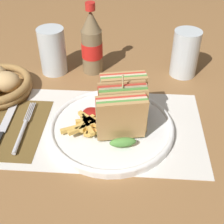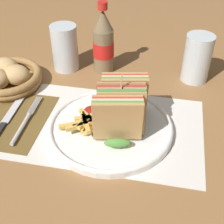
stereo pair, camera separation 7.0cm
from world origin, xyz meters
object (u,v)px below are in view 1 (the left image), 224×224
(plate_main, at_px, (111,128))
(glass_far, at_px, (53,51))
(glass_near, at_px, (185,56))
(club_sandwich, at_px, (122,107))
(knife, at_px, (4,127))
(coke_bottle_near, at_px, (92,44))
(fork, at_px, (22,131))

(plate_main, relative_size, glass_far, 2.16)
(glass_near, bearing_deg, plate_main, -125.53)
(club_sandwich, xyz_separation_m, knife, (-0.27, -0.01, -0.06))
(coke_bottle_near, height_order, glass_near, coke_bottle_near)
(club_sandwich, xyz_separation_m, coke_bottle_near, (-0.10, 0.26, 0.02))
(knife, xyz_separation_m, glass_near, (0.44, 0.27, 0.05))
(knife, bearing_deg, plate_main, -0.01)
(fork, distance_m, coke_bottle_near, 0.32)
(plate_main, xyz_separation_m, glass_near, (0.19, 0.26, 0.05))
(plate_main, height_order, glass_far, glass_far)
(coke_bottle_near, relative_size, glass_far, 1.53)
(fork, height_order, knife, fork)
(knife, height_order, coke_bottle_near, coke_bottle_near)
(knife, distance_m, glass_near, 0.52)
(plate_main, bearing_deg, coke_bottle_near, 105.58)
(glass_near, xyz_separation_m, glass_far, (-0.37, -0.01, 0.01))
(plate_main, height_order, fork, plate_main)
(fork, distance_m, glass_far, 0.28)
(knife, bearing_deg, club_sandwich, 0.67)
(knife, bearing_deg, fork, -18.41)
(knife, distance_m, glass_far, 0.27)
(glass_far, bearing_deg, glass_near, 1.70)
(coke_bottle_near, bearing_deg, fork, -113.94)
(fork, xyz_separation_m, coke_bottle_near, (0.13, 0.29, 0.08))
(knife, bearing_deg, glass_far, 74.25)
(fork, xyz_separation_m, knife, (-0.05, 0.01, -0.00))
(plate_main, xyz_separation_m, knife, (-0.25, -0.01, -0.00))
(club_sandwich, distance_m, glass_near, 0.31)
(plate_main, distance_m, glass_far, 0.32)
(club_sandwich, bearing_deg, glass_far, 129.93)
(plate_main, xyz_separation_m, fork, (-0.20, -0.02, -0.00))
(glass_far, bearing_deg, knife, -103.77)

